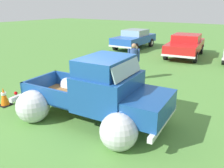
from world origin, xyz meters
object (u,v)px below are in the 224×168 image
(show_car_1, at_px, (185,45))
(show_car_0, at_px, (134,38))
(vintage_pickup_truck, at_px, (100,97))
(spectator_2, at_px, (134,59))
(lane_cone_0, at_px, (4,97))

(show_car_1, bearing_deg, show_car_0, -107.85)
(vintage_pickup_truck, bearing_deg, show_car_0, 109.47)
(show_car_1, bearing_deg, spectator_2, -11.09)
(spectator_2, bearing_deg, show_car_0, -174.28)
(vintage_pickup_truck, relative_size, spectator_2, 2.90)
(show_car_1, xyz_separation_m, spectator_2, (-0.49, -6.17, 0.14))
(lane_cone_0, bearing_deg, vintage_pickup_truck, 14.99)
(lane_cone_0, bearing_deg, show_car_1, 76.20)
(vintage_pickup_truck, height_order, show_car_0, vintage_pickup_truck)
(spectator_2, height_order, lane_cone_0, spectator_2)
(vintage_pickup_truck, height_order, lane_cone_0, vintage_pickup_truck)
(vintage_pickup_truck, xyz_separation_m, show_car_0, (-4.81, 11.02, 0.03))
(vintage_pickup_truck, bearing_deg, spectator_2, 101.36)
(vintage_pickup_truck, distance_m, show_car_1, 10.21)
(show_car_0, height_order, show_car_1, same)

